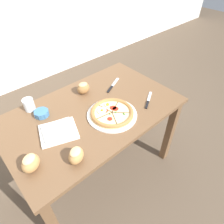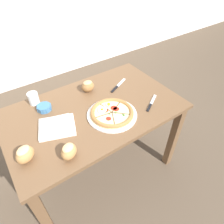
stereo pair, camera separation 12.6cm
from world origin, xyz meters
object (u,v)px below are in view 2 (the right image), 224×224
object	(u,v)px
dining_table	(94,120)
ramekin_bowl	(44,108)
bread_piece_mid	(88,86)
water_glass	(34,99)
napkin_folded	(57,126)
bread_piece_far	(69,151)
pizza	(112,113)
bread_piece_near	(25,154)
knife_spare	(151,103)
knife_main	(118,85)

from	to	relation	value
dining_table	ramekin_bowl	size ratio (longest dim) A/B	12.17
ramekin_bowl	bread_piece_mid	distance (m)	0.38
ramekin_bowl	water_glass	world-z (taller)	water_glass
napkin_folded	water_glass	bearing A→B (deg)	95.83
ramekin_bowl	napkin_folded	xyz separation A→B (m)	(0.00, -0.22, -0.01)
bread_piece_far	pizza	bearing A→B (deg)	20.69
bread_piece_near	bread_piece_mid	bearing A→B (deg)	31.65
napkin_folded	bread_piece_far	bearing A→B (deg)	-97.01
pizza	ramekin_bowl	distance (m)	0.49
bread_piece_far	bread_piece_near	bearing A→B (deg)	150.38
ramekin_bowl	bread_piece_near	bearing A→B (deg)	-123.64
dining_table	napkin_folded	size ratio (longest dim) A/B	4.52
napkin_folded	bread_piece_mid	size ratio (longest dim) A/B	2.62
bread_piece_far	knife_spare	bearing A→B (deg)	6.84
ramekin_bowl	knife_spare	world-z (taller)	ramekin_bowl
bread_piece_mid	bread_piece_far	xyz separation A→B (m)	(-0.41, -0.50, -0.00)
dining_table	knife_spare	distance (m)	0.45
ramekin_bowl	bread_piece_mid	size ratio (longest dim) A/B	0.97
pizza	napkin_folded	size ratio (longest dim) A/B	1.24
dining_table	bread_piece_near	distance (m)	0.59
ramekin_bowl	bread_piece_far	distance (m)	0.48
bread_piece_far	knife_spare	xyz separation A→B (m)	(0.72, 0.09, -0.04)
bread_piece_far	water_glass	world-z (taller)	bread_piece_far
dining_table	water_glass	xyz separation A→B (m)	(-0.33, 0.31, 0.15)
ramekin_bowl	bread_piece_near	distance (m)	0.43
pizza	water_glass	size ratio (longest dim) A/B	3.86
ramekin_bowl	pizza	bearing A→B (deg)	-41.39
knife_spare	water_glass	xyz separation A→B (m)	(-0.72, 0.51, 0.04)
bread_piece_near	water_glass	distance (m)	0.52
bread_piece_near	knife_main	distance (m)	0.91
napkin_folded	ramekin_bowl	bearing A→B (deg)	90.45
dining_table	knife_spare	size ratio (longest dim) A/B	6.72
bread_piece_mid	water_glass	xyz separation A→B (m)	(-0.41, 0.10, -0.01)
napkin_folded	water_glass	world-z (taller)	water_glass
dining_table	bread_piece_far	size ratio (longest dim) A/B	9.95
bread_piece_near	water_glass	size ratio (longest dim) A/B	1.49
dining_table	bread_piece_far	distance (m)	0.46
pizza	napkin_folded	world-z (taller)	pizza
pizza	knife_main	size ratio (longest dim) A/B	1.64
bread_piece_near	knife_spare	bearing A→B (deg)	-2.01
knife_spare	ramekin_bowl	bearing A→B (deg)	119.70
knife_main	dining_table	bearing A→B (deg)	177.03
ramekin_bowl	bread_piece_mid	bearing A→B (deg)	3.14
dining_table	bread_piece_near	world-z (taller)	bread_piece_near
dining_table	bread_piece_near	bearing A→B (deg)	-162.81
dining_table	knife_main	xyz separation A→B (m)	(0.32, 0.13, 0.12)
dining_table	bread_piece_mid	world-z (taller)	bread_piece_mid
bread_piece_mid	knife_main	size ratio (longest dim) A/B	0.51
pizza	knife_spare	bearing A→B (deg)	-11.44
bread_piece_near	water_glass	bearing A→B (deg)	66.57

